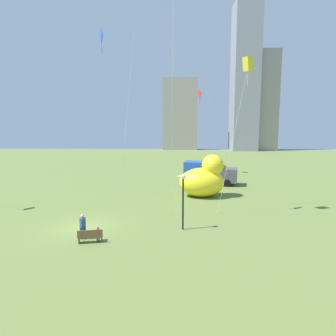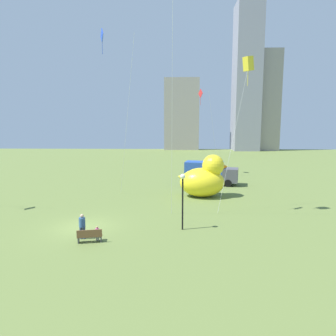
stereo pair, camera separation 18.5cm
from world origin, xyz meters
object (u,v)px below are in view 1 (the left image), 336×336
at_px(person_child, 98,233).
at_px(kite_blue, 105,46).
at_px(park_bench, 90,236).
at_px(lamppost, 183,191).
at_px(person_adult, 83,225).
at_px(box_truck, 209,173).
at_px(giant_inflatable_duck, 204,179).
at_px(kite_yellow, 248,65).
at_px(kite_red, 201,97).

distance_m(person_child, kite_blue, 18.05).
height_order(park_bench, lamppost, lamppost).
xyz_separation_m(person_adult, lamppost, (6.74, 2.03, 1.97)).
relative_size(box_truck, kite_blue, 0.42).
xyz_separation_m(person_child, giant_inflatable_duck, (8.06, 12.63, 1.37)).
bearing_deg(giant_inflatable_duck, park_bench, -122.94).
bearing_deg(kite_yellow, box_truck, 96.54).
bearing_deg(kite_yellow, person_adult, -153.42).
xyz_separation_m(person_adult, kite_yellow, (11.92, 5.96, 11.35)).
height_order(park_bench, person_adult, person_adult).
xyz_separation_m(park_bench, kite_red, (9.11, 27.02, 10.91)).
bearing_deg(lamppost, box_truck, 77.75).
distance_m(kite_blue, kite_red, 19.19).
height_order(person_child, kite_blue, kite_blue).
bearing_deg(kite_blue, person_child, -81.52).
xyz_separation_m(person_child, kite_blue, (-1.61, 10.83, 14.36)).
height_order(giant_inflatable_duck, box_truck, giant_inflatable_duck).
bearing_deg(person_adult, kite_red, 69.62).
bearing_deg(kite_yellow, park_bench, -149.44).
bearing_deg(person_child, box_truck, 64.10).
bearing_deg(kite_blue, giant_inflatable_duck, 10.53).
xyz_separation_m(kite_blue, kite_red, (10.33, 15.78, -3.51)).
bearing_deg(kite_yellow, kite_red, 95.97).
xyz_separation_m(park_bench, person_adult, (-0.68, 0.68, 0.47)).
relative_size(person_child, giant_inflatable_duck, 0.18).
relative_size(person_adult, kite_blue, 0.10).
bearing_deg(kite_yellow, kite_blue, 159.74).
xyz_separation_m(person_child, kite_yellow, (10.85, 6.23, 11.76)).
relative_size(person_child, kite_blue, 0.06).
xyz_separation_m(person_child, lamppost, (5.67, 2.29, 2.38)).
distance_m(person_adult, kite_blue, 17.50).
xyz_separation_m(lamppost, kite_red, (3.05, 24.32, 8.47)).
height_order(person_adult, person_child, person_adult).
height_order(lamppost, kite_red, kite_red).
bearing_deg(kite_red, kite_yellow, -84.03).
relative_size(person_child, kite_red, 0.08).
bearing_deg(park_bench, kite_red, 71.36).
distance_m(box_truck, kite_blue, 19.29).
distance_m(park_bench, kite_blue, 18.32).
height_order(kite_blue, kite_yellow, kite_blue).
height_order(person_adult, box_truck, box_truck).
bearing_deg(park_bench, box_truck, 63.65).
distance_m(person_child, kite_red, 30.03).
xyz_separation_m(person_adult, kite_red, (9.79, 26.35, 10.44)).
distance_m(kite_red, kite_yellow, 20.51).
relative_size(person_adult, box_truck, 0.25).
bearing_deg(giant_inflatable_duck, kite_red, 87.28).
distance_m(giant_inflatable_duck, kite_yellow, 12.52).
bearing_deg(kite_red, person_child, -108.14).
relative_size(park_bench, giant_inflatable_duck, 0.31).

